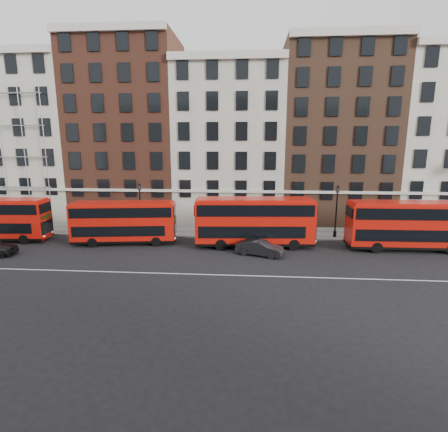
# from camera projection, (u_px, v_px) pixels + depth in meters

# --- Properties ---
(ground) EXTENTS (120.00, 120.00, 0.00)m
(ground) POSITION_uv_depth(u_px,v_px,m) (216.00, 265.00, 28.04)
(ground) COLOR black
(ground) RESTS_ON ground
(pavement) EXTENTS (80.00, 5.00, 0.15)m
(pavement) POSITION_uv_depth(u_px,v_px,m) (225.00, 231.00, 38.26)
(pavement) COLOR gray
(pavement) RESTS_ON ground
(kerb) EXTENTS (80.00, 0.30, 0.16)m
(kerb) POSITION_uv_depth(u_px,v_px,m) (224.00, 238.00, 35.82)
(kerb) COLOR gray
(kerb) RESTS_ON ground
(road_centre_line) EXTENTS (70.00, 0.12, 0.01)m
(road_centre_line) POSITION_uv_depth(u_px,v_px,m) (214.00, 275.00, 26.09)
(road_centre_line) COLOR white
(road_centre_line) RESTS_ON ground
(building_terrace) EXTENTS (64.00, 11.95, 22.00)m
(building_terrace) POSITION_uv_depth(u_px,v_px,m) (227.00, 137.00, 43.33)
(building_terrace) COLOR #B2AD9A
(building_terrace) RESTS_ON ground
(bus_b) EXTENTS (10.00, 3.56, 4.11)m
(bus_b) POSITION_uv_depth(u_px,v_px,m) (124.00, 222.00, 33.53)
(bus_b) COLOR red
(bus_b) RESTS_ON ground
(bus_c) EXTENTS (11.17, 3.41, 4.63)m
(bus_c) POSITION_uv_depth(u_px,v_px,m) (254.00, 221.00, 32.56)
(bus_c) COLOR red
(bus_c) RESTS_ON ground
(bus_d) EXTENTS (10.69, 2.77, 4.47)m
(bus_d) POSITION_uv_depth(u_px,v_px,m) (408.00, 224.00, 31.57)
(bus_d) COLOR red
(bus_d) RESTS_ON ground
(car_front) EXTENTS (4.37, 2.63, 1.36)m
(car_front) POSITION_uv_depth(u_px,v_px,m) (260.00, 248.00, 30.40)
(car_front) COLOR black
(car_front) RESTS_ON ground
(lamp_post_left) EXTENTS (0.44, 0.44, 5.33)m
(lamp_post_left) POSITION_uv_depth(u_px,v_px,m) (140.00, 206.00, 37.01)
(lamp_post_left) COLOR black
(lamp_post_left) RESTS_ON pavement
(lamp_post_right) EXTENTS (0.44, 0.44, 5.33)m
(lamp_post_right) POSITION_uv_depth(u_px,v_px,m) (336.00, 209.00, 35.28)
(lamp_post_right) COLOR black
(lamp_post_right) RESTS_ON pavement
(traffic_light) EXTENTS (0.25, 0.45, 3.27)m
(traffic_light) POSITION_uv_depth(u_px,v_px,m) (443.00, 217.00, 34.34)
(traffic_light) COLOR black
(traffic_light) RESTS_ON pavement
(iron_railings) EXTENTS (6.60, 0.06, 1.00)m
(iron_railings) POSITION_uv_depth(u_px,v_px,m) (227.00, 222.00, 40.28)
(iron_railings) COLOR black
(iron_railings) RESTS_ON pavement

